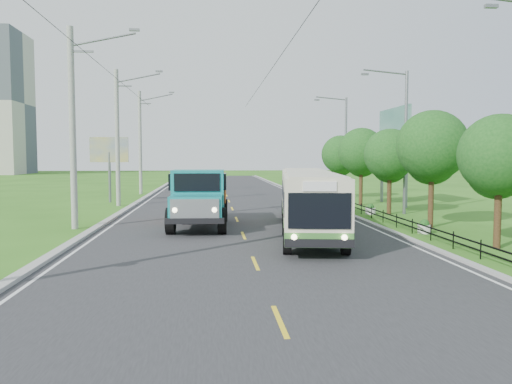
{
  "coord_description": "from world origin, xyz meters",
  "views": [
    {
      "loc": [
        -1.49,
        -16.61,
        3.6
      ],
      "look_at": [
        0.73,
        7.64,
        1.9
      ],
      "focal_mm": 35.0,
      "sensor_mm": 36.0,
      "label": 1
    }
  ],
  "objects": [
    {
      "name": "streetlight_mid",
      "position": [
        10.64,
        14.0,
        4.9
      ],
      "size": [
        3.02,
        0.2,
        9.07
      ],
      "color": "slate",
      "rests_on": "ground"
    },
    {
      "name": "railing_right",
      "position": [
        8.0,
        14.0,
        0.3
      ],
      "size": [
        0.04,
        40.0,
        0.6
      ],
      "primitive_type": "cube",
      "color": "black",
      "rests_on": "ground"
    },
    {
      "name": "tree_fourth",
      "position": [
        9.86,
        14.14,
        3.59
      ],
      "size": [
        3.24,
        3.31,
        5.4
      ],
      "color": "#382314",
      "rests_on": "ground"
    },
    {
      "name": "tree_second",
      "position": [
        9.86,
        2.14,
        3.52
      ],
      "size": [
        3.18,
        3.26,
        5.3
      ],
      "color": "#382314",
      "rests_on": "ground"
    },
    {
      "name": "ground",
      "position": [
        0.0,
        0.0,
        0.0
      ],
      "size": [
        240.0,
        240.0,
        0.0
      ],
      "primitive_type": "plane",
      "color": "#2C6217",
      "rests_on": "ground"
    },
    {
      "name": "bus",
      "position": [
        3.22,
        7.29,
        1.71
      ],
      "size": [
        4.39,
        14.95,
        2.85
      ],
      "rotation": [
        0.0,
        0.0,
        -0.14
      ],
      "color": "#3C7A31",
      "rests_on": "ground"
    },
    {
      "name": "tree_third",
      "position": [
        9.86,
        8.14,
        3.99
      ],
      "size": [
        3.6,
        3.62,
        6.0
      ],
      "color": "#382314",
      "rests_on": "ground"
    },
    {
      "name": "billboard_left",
      "position": [
        -9.5,
        24.0,
        3.87
      ],
      "size": [
        3.0,
        0.2,
        5.2
      ],
      "color": "slate",
      "rests_on": "ground"
    },
    {
      "name": "dump_truck",
      "position": [
        -2.05,
        9.13,
        1.68
      ],
      "size": [
        3.05,
        7.2,
        2.98
      ],
      "rotation": [
        0.0,
        0.0,
        -0.04
      ],
      "color": "teal",
      "rests_on": "ground"
    },
    {
      "name": "pole_near",
      "position": [
        -8.26,
        9.0,
        5.09
      ],
      "size": [
        3.51,
        0.32,
        10.0
      ],
      "color": "gray",
      "rests_on": "ground"
    },
    {
      "name": "planter_near",
      "position": [
        8.6,
        6.0,
        0.29
      ],
      "size": [
        0.64,
        0.64,
        0.67
      ],
      "color": "silver",
      "rests_on": "ground"
    },
    {
      "name": "tree_fifth",
      "position": [
        9.86,
        20.14,
        3.85
      ],
      "size": [
        3.48,
        3.52,
        5.8
      ],
      "color": "#382314",
      "rests_on": "ground"
    },
    {
      "name": "streetlight_far",
      "position": [
        10.64,
        28.0,
        4.9
      ],
      "size": [
        3.02,
        0.2,
        9.07
      ],
      "color": "slate",
      "rests_on": "ground"
    },
    {
      "name": "edge_line_right",
      "position": [
        6.65,
        20.0,
        0.02
      ],
      "size": [
        0.12,
        120.0,
        0.0
      ],
      "primitive_type": "cube",
      "color": "silver",
      "rests_on": "road"
    },
    {
      "name": "pole_far",
      "position": [
        -8.26,
        33.0,
        5.09
      ],
      "size": [
        3.51,
        0.32,
        10.0
      ],
      "color": "gray",
      "rests_on": "ground"
    },
    {
      "name": "tree_back",
      "position": [
        9.86,
        26.14,
        3.65
      ],
      "size": [
        3.3,
        3.36,
        5.5
      ],
      "color": "#382314",
      "rests_on": "ground"
    },
    {
      "name": "centre_dash",
      "position": [
        0.0,
        0.0,
        0.02
      ],
      "size": [
        0.12,
        2.2,
        0.0
      ],
      "primitive_type": "cube",
      "color": "yellow",
      "rests_on": "road"
    },
    {
      "name": "billboard_right",
      "position": [
        12.3,
        20.0,
        5.34
      ],
      "size": [
        0.24,
        6.0,
        7.3
      ],
      "color": "slate",
      "rests_on": "ground"
    },
    {
      "name": "planter_far",
      "position": [
        8.6,
        22.0,
        0.29
      ],
      "size": [
        0.64,
        0.64,
        0.67
      ],
      "color": "silver",
      "rests_on": "ground"
    },
    {
      "name": "edge_line_left",
      "position": [
        -6.65,
        20.0,
        0.02
      ],
      "size": [
        0.12,
        120.0,
        0.0
      ],
      "primitive_type": "cube",
      "color": "silver",
      "rests_on": "road"
    },
    {
      "name": "curb_right",
      "position": [
        7.15,
        20.0,
        0.05
      ],
      "size": [
        0.3,
        120.0,
        0.1
      ],
      "primitive_type": "cube",
      "color": "#9E9E99",
      "rests_on": "ground"
    },
    {
      "name": "curb_left",
      "position": [
        -7.2,
        20.0,
        0.07
      ],
      "size": [
        0.4,
        120.0,
        0.15
      ],
      "primitive_type": "cube",
      "color": "#9E9E99",
      "rests_on": "ground"
    },
    {
      "name": "planter_mid",
      "position": [
        8.6,
        14.0,
        0.29
      ],
      "size": [
        0.64,
        0.64,
        0.67
      ],
      "color": "silver",
      "rests_on": "ground"
    },
    {
      "name": "road",
      "position": [
        0.0,
        20.0,
        0.01
      ],
      "size": [
        14.0,
        120.0,
        0.02
      ],
      "primitive_type": "cube",
      "color": "#28282B",
      "rests_on": "ground"
    },
    {
      "name": "pole_mid",
      "position": [
        -8.26,
        21.0,
        5.09
      ],
      "size": [
        3.51,
        0.32,
        10.0
      ],
      "color": "gray",
      "rests_on": "ground"
    }
  ]
}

